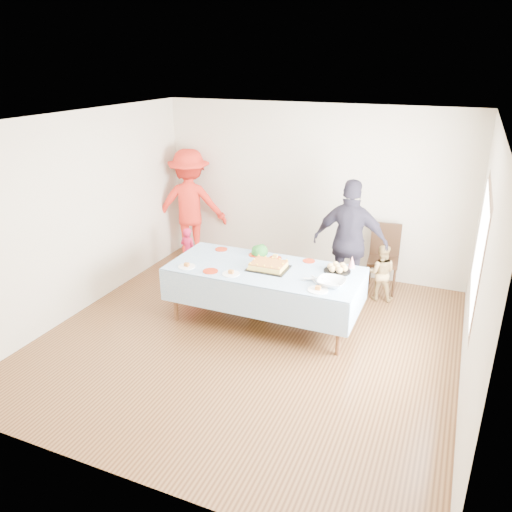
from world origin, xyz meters
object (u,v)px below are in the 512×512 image
at_px(dining_chair, 384,254).
at_px(adult_left, 190,205).
at_px(birthday_cake, 268,266).
at_px(party_table, 264,272).

relative_size(dining_chair, adult_left, 0.53).
height_order(birthday_cake, dining_chair, dining_chair).
relative_size(party_table, dining_chair, 2.44).
bearing_deg(dining_chair, adult_left, 173.81).
height_order(party_table, dining_chair, dining_chair).
height_order(birthday_cake, adult_left, adult_left).
distance_m(party_table, birthday_cake, 0.11).
relative_size(birthday_cake, adult_left, 0.27).
bearing_deg(adult_left, party_table, 121.96).
relative_size(party_table, adult_left, 1.31).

